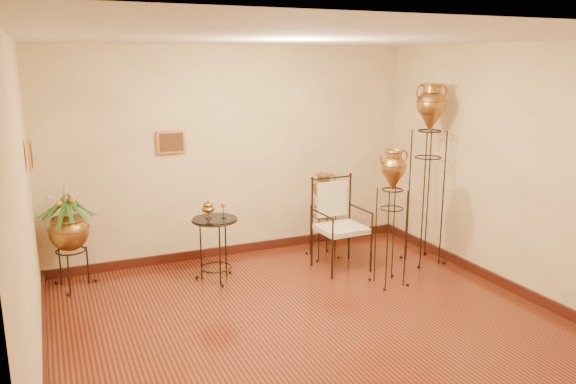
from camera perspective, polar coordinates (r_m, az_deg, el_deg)
name	(u,v)px	position (r m, az deg, el deg)	size (l,w,h in m)	color
ground	(317,330)	(5.74, 3.00, -13.78)	(5.00, 5.00, 0.00)	brown
room_shell	(319,157)	(5.19, 3.13, 3.55)	(5.02, 5.02, 2.81)	#FDE2A3
amphora_tall	(427,173)	(7.41, 13.95, 1.92)	(0.46, 0.46, 2.35)	black
amphora_mid	(391,217)	(6.64, 10.45, -2.50)	(0.44, 0.44, 1.64)	black
amphora_short	(323,215)	(7.53, 3.58, -2.37)	(0.45, 0.45, 1.17)	black
planter_urn	(69,227)	(6.93, -21.40, -3.36)	(0.83, 0.83, 1.31)	black
armchair	(342,225)	(7.11, 5.46, -3.35)	(0.68, 0.63, 1.16)	black
side_table	(215,248)	(6.83, -7.39, -5.66)	(0.69, 0.69, 0.98)	black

